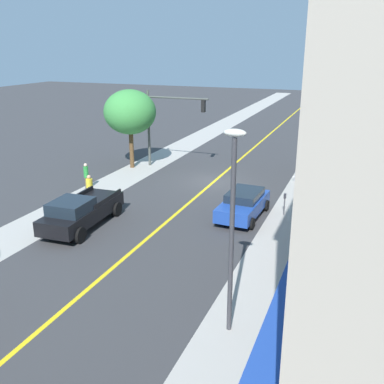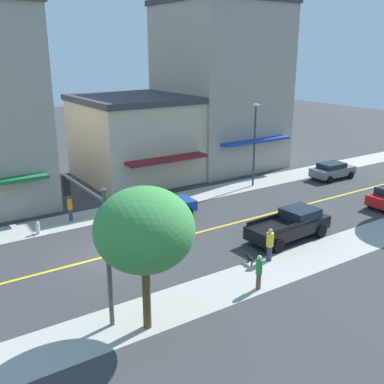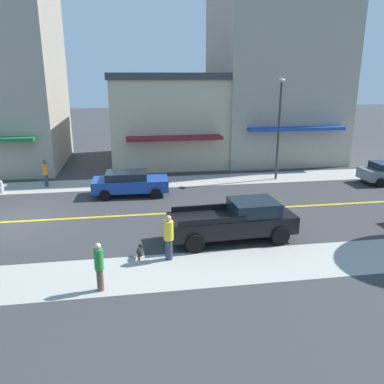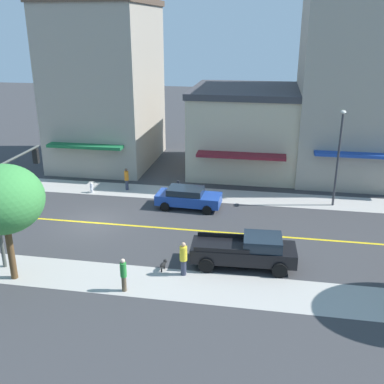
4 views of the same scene
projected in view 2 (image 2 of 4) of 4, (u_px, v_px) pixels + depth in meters
ground_plane at (107, 256)px, 25.40m from camera, size 140.00×140.00×0.00m
sidewalk_left at (68, 222)px, 30.49m from camera, size 2.92×126.00×0.01m
sidewalk_right at (166, 308)px, 20.31m from camera, size 2.92×126.00×0.01m
road_centerline_stripe at (107, 256)px, 25.40m from camera, size 0.20×126.00×0.00m
pale_office_building at (135, 137)px, 40.10m from camera, size 11.17×9.40×7.23m
tan_rowhouse at (220, 85)px, 43.80m from camera, size 11.29×10.13×15.39m
street_tree_right_corner at (144, 230)px, 17.63m from camera, size 3.97×3.97×6.04m
fire_hydrant at (38, 228)px, 28.38m from camera, size 0.44×0.24×0.81m
parking_meter at (133, 200)px, 32.14m from camera, size 0.12×0.18×1.26m
traffic_light_mast at (92, 225)px, 19.18m from camera, size 5.04×0.32×5.93m
street_lamp at (255, 136)px, 37.32m from camera, size 0.70×0.36×6.86m
grey_sedan_left_curb at (332, 170)px, 40.42m from camera, size 2.09×4.16×1.45m
blue_sedan_left_curb at (162, 206)px, 31.11m from camera, size 2.25×4.61×1.47m
black_pickup_truck at (290, 225)px, 27.53m from camera, size 2.45×5.65×1.76m
pedestrian_yellow_shirt at (270, 244)px, 24.60m from camera, size 0.39×0.39×1.86m
pedestrian_green_shirt at (259, 271)px, 21.67m from camera, size 0.31×0.31×1.76m
pedestrian_orange_shirt at (70, 207)px, 30.41m from camera, size 0.34×0.34×1.77m
small_dog at (250, 258)px, 24.41m from camera, size 0.67×0.33×0.50m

